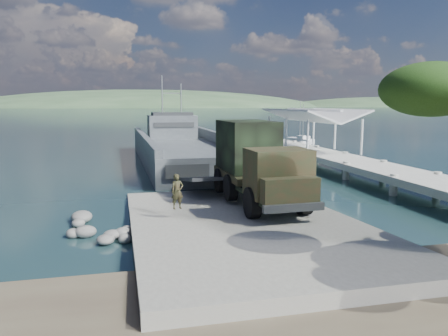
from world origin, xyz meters
TOP-DOWN VIEW (x-y plane):
  - ground at (0.00, 0.00)m, footprint 1400.00×1400.00m
  - boat_ramp at (0.00, -1.00)m, footprint 10.00×18.00m
  - shoreline_rocks at (-6.20, 0.50)m, footprint 3.20×5.60m
  - distant_headlands at (50.00, 560.00)m, footprint 1000.00×240.00m
  - pier at (13.00, 18.77)m, footprint 6.40×44.00m
  - landing_craft at (0.82, 22.57)m, footprint 8.69×32.84m
  - military_truck at (1.76, 2.37)m, footprint 3.22×9.37m
  - soldier at (-2.82, 0.08)m, footprint 0.68×0.54m
  - sailboat_near at (17.32, 31.74)m, footprint 2.03×4.97m
  - sailboat_far at (20.45, 39.87)m, footprint 2.62×5.37m

SIDE VIEW (x-z plane):
  - ground at x=0.00m, z-range 0.00..0.00m
  - shoreline_rocks at x=-6.20m, z-range -0.45..0.45m
  - distant_headlands at x=50.00m, z-range -24.00..24.00m
  - boat_ramp at x=0.00m, z-range 0.00..0.50m
  - sailboat_near at x=17.32m, z-range -2.63..3.26m
  - sailboat_far at x=20.45m, z-range -2.81..3.48m
  - landing_craft at x=0.82m, z-range -4.06..5.65m
  - soldier at x=-2.82m, z-range 0.50..2.16m
  - pier at x=13.00m, z-range -1.45..4.65m
  - military_truck at x=1.76m, z-range 0.49..4.80m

